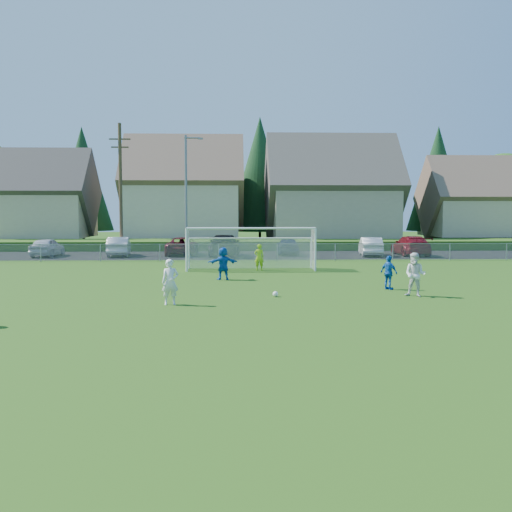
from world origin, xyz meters
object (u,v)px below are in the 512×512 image
object	(u,v)px
soccer_ball	(275,294)
player_blue_b	(223,263)
car_b	(119,247)
car_c	(182,246)
goalkeeper	(259,257)
car_e	(288,246)
car_f	(370,247)
car_g	(411,246)
car_a	(47,247)
car_d	(224,245)
soccer_goal	(251,242)
player_white_a	(170,282)
player_white_b	(415,275)
player_blue_a	(389,273)

from	to	relation	value
soccer_ball	player_blue_b	size ratio (longest dim) A/B	0.13
car_b	car_c	distance (m)	4.80
goalkeeper	car_e	size ratio (longest dim) A/B	0.38
car_f	car_g	distance (m)	3.23
car_a	car_d	size ratio (longest dim) A/B	0.73
car_a	car_e	size ratio (longest dim) A/B	1.03
goalkeeper	soccer_goal	distance (m)	1.13
player_white_a	player_white_b	size ratio (longest dim) A/B	0.95
soccer_ball	goalkeeper	size ratio (longest dim) A/B	0.14
car_b	soccer_goal	world-z (taller)	soccer_goal
player_white_b	car_f	world-z (taller)	player_white_b
player_white_b	car_b	xyz separation A→B (m)	(-15.91, 22.13, -0.15)
player_white_a	car_d	xyz separation A→B (m)	(1.65, 23.48, -0.02)
player_blue_b	car_e	xyz separation A→B (m)	(4.76, 16.58, -0.13)
player_white_b	car_f	xyz separation A→B (m)	(3.22, 21.62, -0.17)
goalkeeper	car_e	world-z (taller)	goalkeeper
car_f	car_a	bearing A→B (deg)	6.34
player_blue_a	car_b	size ratio (longest dim) A/B	0.34
player_white_b	goalkeeper	distance (m)	12.23
car_a	player_white_b	bearing A→B (deg)	136.16
soccer_goal	car_e	bearing A→B (deg)	74.29
goalkeeper	car_d	xyz separation A→B (m)	(-2.15, 10.98, 0.06)
car_a	car_d	world-z (taller)	car_d
player_white_a	car_f	size ratio (longest dim) A/B	0.39
player_blue_a	player_blue_b	world-z (taller)	player_blue_b
player_blue_b	car_b	distance (m)	17.87
goalkeeper	car_a	distance (m)	19.09
goalkeeper	car_g	distance (m)	16.55
car_b	car_a	bearing A→B (deg)	-4.45
car_a	car_c	size ratio (longest dim) A/B	0.83
car_f	car_c	bearing A→B (deg)	1.55
soccer_ball	player_blue_b	xyz separation A→B (m)	(-2.18, 6.07, 0.71)
player_white_a	car_c	xyz separation A→B (m)	(-1.62, 24.74, -0.14)
car_c	car_f	distance (m)	14.47
car_c	soccer_goal	world-z (taller)	soccer_goal
player_blue_b	car_e	size ratio (longest dim) A/B	0.41
car_g	soccer_goal	bearing A→B (deg)	40.94
car_a	car_b	xyz separation A→B (m)	(5.33, 0.18, 0.02)
player_blue_b	car_d	xyz separation A→B (m)	(-0.15, 15.54, 0.00)
player_blue_b	car_e	world-z (taller)	player_blue_b
goalkeeper	car_e	bearing A→B (deg)	-103.15
player_blue_b	goalkeeper	bearing A→B (deg)	-126.35
player_white_a	car_b	size ratio (longest dim) A/B	0.38
car_a	car_c	distance (m)	10.11
car_e	car_f	world-z (taller)	car_f
player_blue_b	car_g	xyz separation A→B (m)	(14.19, 15.75, -0.06)
car_e	soccer_goal	distance (m)	11.96
soccer_ball	car_d	size ratio (longest dim) A/B	0.04
player_white_b	car_c	xyz separation A→B (m)	(-11.19, 23.03, -0.18)
car_c	car_e	size ratio (longest dim) A/B	1.25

